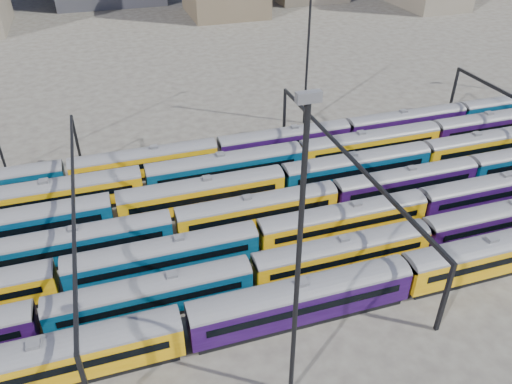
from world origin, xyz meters
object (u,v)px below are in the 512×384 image
object	(u,v)px
rake_1	(425,233)
mast_2	(298,260)
rake_0	(184,325)
rake_2	(163,254)

from	to	relation	value
rake_1	mast_2	world-z (taller)	mast_2
rake_1	mast_2	distance (m)	25.94
rake_0	mast_2	world-z (taller)	mast_2
rake_0	rake_1	bearing A→B (deg)	10.49
rake_1	mast_2	bearing A→B (deg)	-148.95
rake_0	rake_2	distance (m)	10.01
rake_0	rake_2	bearing A→B (deg)	91.74
rake_0	mast_2	size ratio (longest dim) A/B	5.00
rake_2	mast_2	world-z (taller)	mast_2
rake_2	rake_1	bearing A→B (deg)	-10.37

